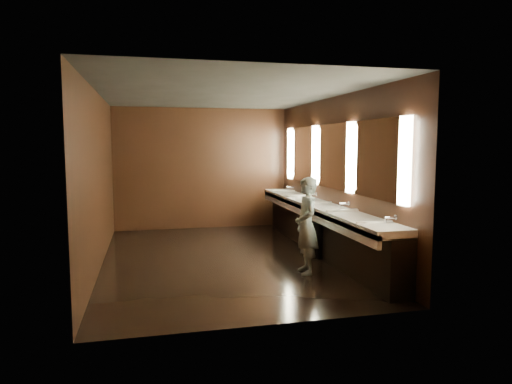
# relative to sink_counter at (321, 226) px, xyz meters

# --- Properties ---
(floor) EXTENTS (6.00, 6.00, 0.00)m
(floor) POSITION_rel_sink_counter_xyz_m (-1.79, 0.00, -0.50)
(floor) COLOR black
(floor) RESTS_ON ground
(ceiling) EXTENTS (4.00, 6.00, 0.02)m
(ceiling) POSITION_rel_sink_counter_xyz_m (-1.79, 0.00, 2.30)
(ceiling) COLOR #2D2D2B
(ceiling) RESTS_ON wall_back
(wall_back) EXTENTS (4.00, 0.02, 2.80)m
(wall_back) POSITION_rel_sink_counter_xyz_m (-1.79, 3.00, 0.90)
(wall_back) COLOR black
(wall_back) RESTS_ON floor
(wall_front) EXTENTS (4.00, 0.02, 2.80)m
(wall_front) POSITION_rel_sink_counter_xyz_m (-1.79, -3.00, 0.90)
(wall_front) COLOR black
(wall_front) RESTS_ON floor
(wall_left) EXTENTS (0.02, 6.00, 2.80)m
(wall_left) POSITION_rel_sink_counter_xyz_m (-3.79, 0.00, 0.90)
(wall_left) COLOR black
(wall_left) RESTS_ON floor
(wall_right) EXTENTS (0.02, 6.00, 2.80)m
(wall_right) POSITION_rel_sink_counter_xyz_m (0.21, 0.00, 0.90)
(wall_right) COLOR black
(wall_right) RESTS_ON floor
(sink_counter) EXTENTS (0.55, 5.40, 1.01)m
(sink_counter) POSITION_rel_sink_counter_xyz_m (0.00, 0.00, 0.00)
(sink_counter) COLOR black
(sink_counter) RESTS_ON floor
(mirror_band) EXTENTS (0.06, 5.03, 1.15)m
(mirror_band) POSITION_rel_sink_counter_xyz_m (0.19, -0.00, 1.25)
(mirror_band) COLOR #FFF8CD
(mirror_band) RESTS_ON wall_right
(person) EXTENTS (0.38, 0.55, 1.47)m
(person) POSITION_rel_sink_counter_xyz_m (-0.70, -1.18, 0.24)
(person) COLOR #8EBAD3
(person) RESTS_ON floor
(trash_bin) EXTENTS (0.45, 0.45, 0.62)m
(trash_bin) POSITION_rel_sink_counter_xyz_m (-0.22, -0.28, -0.18)
(trash_bin) COLOR black
(trash_bin) RESTS_ON floor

